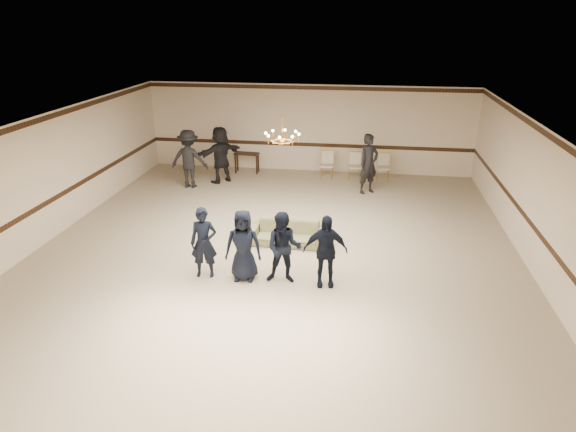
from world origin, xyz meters
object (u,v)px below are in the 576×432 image
(adult_mid, at_px, (221,155))
(banquet_chair_mid, at_px, (355,166))
(adult_right, at_px, (369,164))
(console_table, at_px, (247,163))
(boy_c, at_px, (284,248))
(banquet_chair_right, at_px, (383,167))
(banquet_chair_left, at_px, (327,165))
(boy_d, at_px, (325,251))
(chandelier, at_px, (282,129))
(adult_left, at_px, (189,159))
(boy_b, at_px, (243,245))
(settee, at_px, (288,232))
(boy_a, at_px, (204,243))

(adult_mid, relative_size, banquet_chair_mid, 2.07)
(adult_right, relative_size, banquet_chair_mid, 2.07)
(banquet_chair_mid, xyz_separation_m, console_table, (-4.00, 0.20, -0.10))
(boy_c, xyz_separation_m, banquet_chair_right, (2.34, 7.69, -0.34))
(banquet_chair_left, xyz_separation_m, banquet_chair_mid, (1.00, 0.00, 0.00))
(banquet_chair_right, distance_m, console_table, 5.00)
(boy_c, height_order, banquet_chair_right, boy_c)
(boy_d, bearing_deg, banquet_chair_left, 86.56)
(chandelier, bearing_deg, adult_mid, 124.60)
(adult_left, height_order, console_table, adult_left)
(boy_c, xyz_separation_m, banquet_chair_left, (0.34, 7.69, -0.34))
(chandelier, xyz_separation_m, adult_right, (2.24, 3.75, -1.89))
(chandelier, height_order, adult_right, chandelier)
(chandelier, relative_size, console_table, 1.04)
(boy_d, height_order, banquet_chair_mid, boy_d)
(console_table, bearing_deg, boy_b, -71.84)
(banquet_chair_mid, bearing_deg, banquet_chair_right, -3.97)
(boy_b, distance_m, boy_c, 0.90)
(adult_left, height_order, banquet_chair_left, adult_left)
(boy_b, height_order, adult_right, adult_right)
(adult_right, distance_m, banquet_chair_mid, 1.57)
(boy_b, height_order, adult_mid, adult_mid)
(console_table, bearing_deg, banquet_chair_left, 1.80)
(chandelier, distance_m, adult_right, 4.76)
(boy_d, xyz_separation_m, console_table, (-3.56, 7.89, -0.44))
(boy_b, height_order, boy_c, same)
(chandelier, distance_m, console_table, 6.31)
(chandelier, distance_m, adult_mid, 5.38)
(banquet_chair_left, relative_size, banquet_chair_right, 1.00)
(chandelier, relative_size, adult_left, 0.48)
(adult_left, bearing_deg, settee, 134.99)
(adult_right, height_order, banquet_chair_left, adult_right)
(boy_b, relative_size, banquet_chair_mid, 1.71)
(boy_b, distance_m, banquet_chair_left, 7.80)
(chandelier, height_order, boy_b, chandelier)
(boy_a, height_order, adult_right, adult_right)
(adult_mid, bearing_deg, settee, 75.28)
(adult_mid, xyz_separation_m, console_table, (0.64, 1.21, -0.61))
(adult_mid, height_order, banquet_chair_right, adult_mid)
(boy_c, distance_m, banquet_chair_mid, 7.82)
(chandelier, height_order, console_table, chandelier)
(boy_d, relative_size, console_table, 1.81)
(boy_d, height_order, adult_mid, adult_mid)
(settee, bearing_deg, chandelier, 113.34)
(console_table, bearing_deg, adult_right, -14.24)
(boy_c, xyz_separation_m, settee, (-0.22, 1.99, -0.52))
(adult_right, height_order, banquet_chair_mid, adult_right)
(boy_a, relative_size, banquet_chair_left, 1.71)
(adult_left, relative_size, console_table, 2.19)
(settee, height_order, console_table, console_table)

